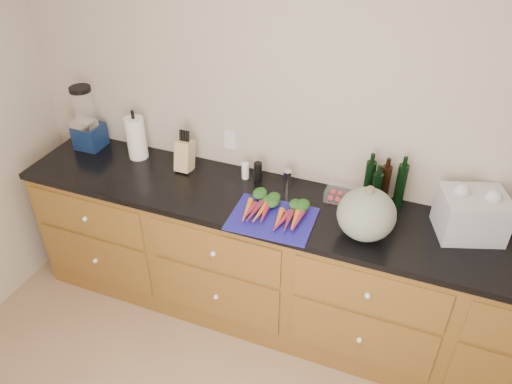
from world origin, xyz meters
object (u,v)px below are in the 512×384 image
at_px(cutting_board, 272,219).
at_px(knife_block, 185,155).
at_px(blender_appliance, 87,122).
at_px(paper_towel, 136,138).
at_px(tomato_box, 339,194).
at_px(squash, 366,214).
at_px(carrots, 275,211).

height_order(cutting_board, knife_block, knife_block).
height_order(blender_appliance, paper_towel, blender_appliance).
height_order(cutting_board, tomato_box, tomato_box).
xyz_separation_m(squash, paper_towel, (-1.57, 0.26, 0.00)).
distance_m(paper_towel, knife_block, 0.37).
distance_m(carrots, knife_block, 0.75).
bearing_deg(paper_towel, blender_appliance, -179.64).
distance_m(cutting_board, squash, 0.52).
bearing_deg(paper_towel, carrots, -14.55).
distance_m(cutting_board, tomato_box, 0.45).
distance_m(cutting_board, paper_towel, 1.13).
relative_size(cutting_board, carrots, 1.26).
height_order(cutting_board, squash, squash).
relative_size(cutting_board, tomato_box, 2.93).
relative_size(carrots, tomato_box, 2.33).
bearing_deg(knife_block, squash, -11.44).
bearing_deg(cutting_board, carrots, 90.00).
bearing_deg(paper_towel, squash, -9.54).
distance_m(cutting_board, knife_block, 0.77).
bearing_deg(squash, tomato_box, 126.19).
xyz_separation_m(cutting_board, blender_appliance, (-1.45, 0.32, 0.19)).
xyz_separation_m(paper_towel, tomato_box, (1.37, 0.01, -0.11)).
xyz_separation_m(knife_block, tomato_box, (1.01, 0.03, -0.06)).
xyz_separation_m(carrots, knife_block, (-0.71, 0.26, 0.07)).
xyz_separation_m(cutting_board, carrots, (0.00, 0.04, 0.03)).
bearing_deg(tomato_box, knife_block, -178.29).
distance_m(cutting_board, carrots, 0.05).
height_order(squash, tomato_box, squash).
relative_size(cutting_board, knife_block, 2.34).
bearing_deg(paper_towel, knife_block, -3.13).
xyz_separation_m(blender_appliance, knife_block, (0.75, -0.02, -0.09)).
relative_size(squash, tomato_box, 1.95).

